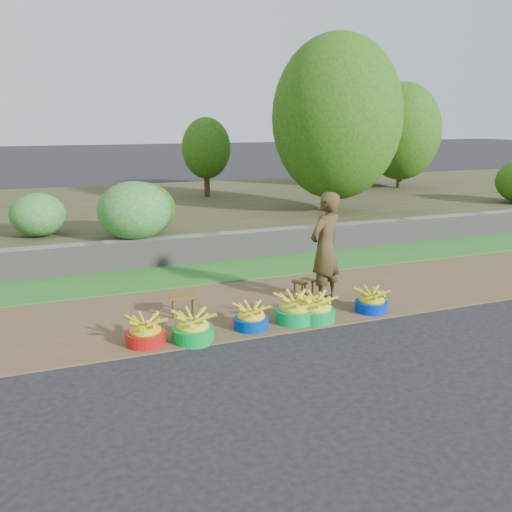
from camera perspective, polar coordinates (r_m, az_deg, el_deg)
name	(u,v)px	position (r m, az deg, el deg)	size (l,w,h in m)	color
ground_plane	(307,331)	(7.64, 5.17, -7.46)	(120.00, 120.00, 0.00)	black
dirt_shoulder	(270,303)	(8.69, 1.38, -4.70)	(80.00, 2.50, 0.02)	brown
grass_verge	(226,271)	(10.48, -3.00, -1.48)	(80.00, 1.50, 0.04)	#2B7325
retaining_wall	(212,248)	(11.20, -4.45, 0.82)	(80.00, 0.35, 0.55)	slate
earth_bank	(157,212)	(15.86, -9.91, 4.32)	(80.00, 10.00, 0.50)	#403E24
vegetation	(28,127)	(13.88, -21.80, 11.89)	(27.71, 8.85, 4.23)	#392717
basin_a	(145,333)	(7.21, -11.00, -7.54)	(0.49, 0.49, 0.37)	#A7120F
basin_b	(193,329)	(7.23, -6.32, -7.22)	(0.52, 0.52, 0.39)	#009A2E
basin_c	(251,318)	(7.60, -0.49, -6.25)	(0.47, 0.47, 0.35)	#002EA3
basin_d	(295,310)	(7.85, 3.93, -5.41)	(0.55, 0.55, 0.41)	#039943
basin_e	(316,310)	(7.91, 6.04, -5.38)	(0.52, 0.52, 0.39)	#0D913C
basin_f	(372,302)	(8.42, 11.48, -4.53)	(0.47, 0.47, 0.35)	#0025C9
stool_left	(183,299)	(8.09, -7.29, -4.26)	(0.41, 0.34, 0.32)	brown
stool_right	(304,283)	(8.92, 4.79, -2.76)	(0.37, 0.32, 0.27)	brown
vendor_woman	(325,248)	(8.55, 6.94, 0.80)	(0.61, 0.40, 1.68)	black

